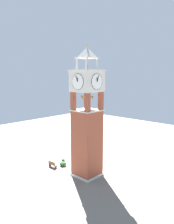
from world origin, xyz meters
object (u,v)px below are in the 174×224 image
at_px(park_bench, 52,164).
at_px(trash_bin, 63,161).
at_px(lamp_post, 78,144).
at_px(clock_tower, 87,124).

xyz_separation_m(park_bench, trash_bin, (-2.05, 0.14, -0.08)).
bearing_deg(lamp_post, trash_bin, 0.99).
height_order(lamp_post, trash_bin, lamp_post).
height_order(park_bench, lamp_post, lamp_post).
relative_size(clock_tower, park_bench, 11.06).
bearing_deg(lamp_post, park_bench, -0.89).
bearing_deg(lamp_post, clock_tower, 56.24).
relative_size(park_bench, trash_bin, 2.00).
bearing_deg(trash_bin, park_bench, -3.97).
height_order(park_bench, trash_bin, park_bench).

